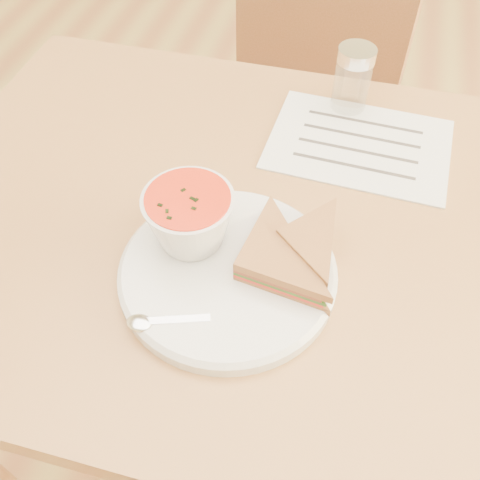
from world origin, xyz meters
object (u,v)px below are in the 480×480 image
(dining_table, at_px, (264,353))
(chair_far, at_px, (279,126))
(plate, at_px, (228,273))
(soup_bowl, at_px, (190,220))
(condiment_shaker, at_px, (352,79))

(dining_table, height_order, chair_far, chair_far)
(chair_far, bearing_deg, dining_table, 113.53)
(dining_table, distance_m, plate, 0.40)
(soup_bowl, bearing_deg, plate, -30.01)
(plate, bearing_deg, chair_far, 94.81)
(chair_far, height_order, soup_bowl, chair_far)
(chair_far, xyz_separation_m, plate, (0.05, -0.63, 0.28))
(plate, bearing_deg, dining_table, 71.86)
(condiment_shaker, bearing_deg, plate, -104.68)
(chair_far, distance_m, soup_bowl, 0.68)
(soup_bowl, xyz_separation_m, condiment_shaker, (0.15, 0.34, -0.00))
(dining_table, xyz_separation_m, soup_bowl, (-0.09, -0.07, 0.43))
(dining_table, relative_size, soup_bowl, 9.20)
(soup_bowl, bearing_deg, condiment_shaker, 65.94)
(chair_far, distance_m, plate, 0.69)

